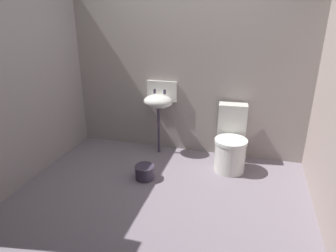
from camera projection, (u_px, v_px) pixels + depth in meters
The scene contains 6 objects.
ground_plane at pixel (161, 198), 3.33m from camera, with size 3.57×2.80×0.08m, color slate.
wall_back at pixel (187, 73), 4.03m from camera, with size 3.57×0.10×2.20m, color #9C918B.
wall_left at pixel (24, 85), 3.41m from camera, with size 0.10×2.60×2.20m, color gray.
toilet_near_wall at pixel (231, 144), 3.78m from camera, with size 0.43×0.62×0.78m.
sink at pixel (159, 100), 4.05m from camera, with size 0.42×0.35×0.99m.
bucket at pixel (145, 172), 3.60m from camera, with size 0.24×0.24×0.17m.
Camera 1 is at (0.84, -2.68, 1.92)m, focal length 32.26 mm.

